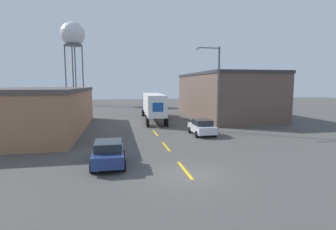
{
  "coord_description": "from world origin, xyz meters",
  "views": [
    {
      "loc": [
        -3.96,
        -14.09,
        5.18
      ],
      "look_at": [
        0.96,
        11.19,
        2.19
      ],
      "focal_mm": 28.0,
      "sensor_mm": 36.0,
      "label": 1
    }
  ],
  "objects_px": {
    "parked_car_left_near": "(108,153)",
    "semi_truck": "(153,104)",
    "parked_car_right_mid": "(202,127)",
    "water_tower": "(73,35)",
    "street_lamp": "(216,84)"
  },
  "relations": [
    {
      "from": "parked_car_left_near",
      "to": "water_tower",
      "type": "xyz_separation_m",
      "value": [
        -9.91,
        53.74,
        16.63
      ]
    },
    {
      "from": "water_tower",
      "to": "street_lamp",
      "type": "xyz_separation_m",
      "value": [
        21.07,
        -43.54,
        -12.17
      ]
    },
    {
      "from": "parked_car_right_mid",
      "to": "parked_car_left_near",
      "type": "bearing_deg",
      "value": -136.3
    },
    {
      "from": "semi_truck",
      "to": "water_tower",
      "type": "bearing_deg",
      "value": 118.22
    },
    {
      "from": "parked_car_right_mid",
      "to": "parked_car_left_near",
      "type": "xyz_separation_m",
      "value": [
        -9.17,
        -8.76,
        0.0
      ]
    },
    {
      "from": "parked_car_right_mid",
      "to": "water_tower",
      "type": "distance_m",
      "value": 51.61
    },
    {
      "from": "street_lamp",
      "to": "parked_car_right_mid",
      "type": "bearing_deg",
      "value": -144.04
    },
    {
      "from": "parked_car_right_mid",
      "to": "water_tower",
      "type": "xyz_separation_m",
      "value": [
        -19.08,
        44.98,
        16.63
      ]
    },
    {
      "from": "semi_truck",
      "to": "parked_car_right_mid",
      "type": "relative_size",
      "value": 3.54
    },
    {
      "from": "parked_car_left_near",
      "to": "street_lamp",
      "type": "relative_size",
      "value": 0.45
    },
    {
      "from": "semi_truck",
      "to": "street_lamp",
      "type": "distance_m",
      "value": 12.42
    },
    {
      "from": "semi_truck",
      "to": "parked_car_left_near",
      "type": "relative_size",
      "value": 3.54
    },
    {
      "from": "parked_car_right_mid",
      "to": "street_lamp",
      "type": "distance_m",
      "value": 5.09
    },
    {
      "from": "parked_car_right_mid",
      "to": "semi_truck",
      "type": "bearing_deg",
      "value": 105.77
    },
    {
      "from": "parked_car_left_near",
      "to": "semi_truck",
      "type": "bearing_deg",
      "value": 74.74
    }
  ]
}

